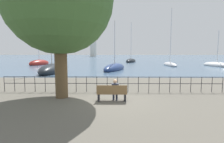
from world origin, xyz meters
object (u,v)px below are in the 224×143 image
object	(u,v)px
sailboat_0	(170,64)
sailboat_1	(131,61)
seated_person_left	(115,89)
sailboat_5	(217,65)
harbor_lighthouse	(93,40)
sailboat_2	(39,63)
shade_tree	(59,0)
sailboat_4	(115,68)
park_bench	(112,93)
sailboat_3	(52,70)

from	to	relation	value
sailboat_0	sailboat_1	bearing A→B (deg)	114.41
seated_person_left	sailboat_1	world-z (taller)	sailboat_1
sailboat_5	harbor_lighthouse	world-z (taller)	harbor_lighthouse
seated_person_left	sailboat_5	xyz separation A→B (m)	(20.32, 25.55, -0.40)
seated_person_left	sailboat_2	xyz separation A→B (m)	(-16.78, 29.04, -0.26)
sailboat_2	sailboat_5	size ratio (longest dim) A/B	1.76
seated_person_left	sailboat_0	distance (m)	29.22
shade_tree	seated_person_left	bearing A→B (deg)	-12.57
seated_person_left	sailboat_4	size ratio (longest dim) A/B	0.15
park_bench	sailboat_0	world-z (taller)	sailboat_0
sailboat_1	sailboat_2	xyz separation A→B (m)	(-21.46, -12.33, 0.06)
park_bench	sailboat_1	world-z (taller)	sailboat_1
sailboat_1	sailboat_4	distance (m)	24.21
shade_tree	sailboat_3	bearing A→B (deg)	112.01
sailboat_3	sailboat_5	world-z (taller)	sailboat_3
sailboat_3	sailboat_5	xyz separation A→B (m)	(28.77, 11.75, -0.12)
sailboat_4	shade_tree	bearing A→B (deg)	-82.26
sailboat_2	sailboat_3	xyz separation A→B (m)	(8.32, -15.24, -0.01)
park_bench	sailboat_4	distance (m)	17.71
sailboat_1	sailboat_2	world-z (taller)	sailboat_2
sailboat_5	sailboat_2	bearing A→B (deg)	163.97
sailboat_0	sailboat_2	xyz separation A→B (m)	(-28.21, 2.15, 0.08)
sailboat_0	sailboat_1	distance (m)	15.98
sailboat_1	harbor_lighthouse	distance (m)	86.41
sailboat_5	sailboat_0	bearing A→B (deg)	160.78
park_bench	shade_tree	bearing A→B (deg)	165.30
sailboat_3	sailboat_0	bearing A→B (deg)	30.74
seated_person_left	harbor_lighthouse	xyz separation A→B (m)	(-16.40, 124.26, 12.02)
seated_person_left	sailboat_3	size ratio (longest dim) A/B	0.10
sailboat_0	harbor_lighthouse	bearing A→B (deg)	105.40
harbor_lighthouse	seated_person_left	bearing A→B (deg)	-82.48
sailboat_4	harbor_lighthouse	bearing A→B (deg)	116.92
sailboat_1	park_bench	bearing A→B (deg)	-79.33
shade_tree	sailboat_1	xyz separation A→B (m)	(7.84, 40.67, -5.24)
sailboat_5	harbor_lighthouse	size ratio (longest dim) A/B	0.27
sailboat_2	sailboat_5	bearing A→B (deg)	11.61
seated_person_left	sailboat_5	size ratio (longest dim) A/B	0.16
harbor_lighthouse	sailboat_3	bearing A→B (deg)	-85.88
sailboat_0	sailboat_1	world-z (taller)	sailboat_0
sailboat_1	sailboat_0	bearing A→B (deg)	-47.67
shade_tree	park_bench	world-z (taller)	shade_tree
sailboat_0	sailboat_4	world-z (taller)	sailboat_0
sailboat_2	sailboat_3	world-z (taller)	sailboat_2
sailboat_1	sailboat_2	size ratio (longest dim) A/B	0.91
sailboat_0	sailboat_5	distance (m)	8.99
seated_person_left	shade_tree	bearing A→B (deg)	167.43
sailboat_1	sailboat_3	bearing A→B (deg)	-98.13
sailboat_2	sailboat_4	size ratio (longest dim) A/B	1.61
shade_tree	sailboat_2	size ratio (longest dim) A/B	0.67
shade_tree	harbor_lighthouse	size ratio (longest dim) A/B	0.32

